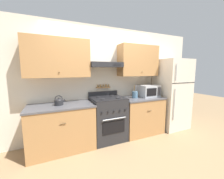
% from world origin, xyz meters
% --- Properties ---
extents(ground_plane, '(16.00, 16.00, 0.00)m').
position_xyz_m(ground_plane, '(0.00, 0.00, 0.00)').
color(ground_plane, '#937551').
extents(wall_back, '(5.20, 0.46, 2.55)m').
position_xyz_m(wall_back, '(-0.04, 0.64, 1.45)').
color(wall_back, beige).
rests_on(wall_back, ground_plane).
extents(counter_left, '(1.22, 0.68, 0.89)m').
position_xyz_m(counter_left, '(-0.97, 0.34, 0.45)').
color(counter_left, '#AD7A47').
rests_on(counter_left, ground_plane).
extents(counter_right, '(1.04, 0.68, 0.89)m').
position_xyz_m(counter_right, '(0.88, 0.34, 0.45)').
color(counter_right, '#AD7A47').
rests_on(counter_right, ground_plane).
extents(stove_range, '(0.72, 0.67, 1.05)m').
position_xyz_m(stove_range, '(0.00, 0.35, 0.48)').
color(stove_range, '#232326').
rests_on(stove_range, ground_plane).
extents(refrigerator, '(0.79, 0.74, 1.83)m').
position_xyz_m(refrigerator, '(1.85, 0.30, 0.92)').
color(refrigerator, beige).
rests_on(refrigerator, ground_plane).
extents(tea_kettle, '(0.21, 0.16, 0.19)m').
position_xyz_m(tea_kettle, '(-1.01, 0.36, 0.96)').
color(tea_kettle, '#232326').
rests_on(tea_kettle, counter_left).
extents(microwave, '(0.48, 0.39, 0.29)m').
position_xyz_m(microwave, '(1.13, 0.38, 1.03)').
color(microwave, '#ADAFB5').
rests_on(microwave, counter_right).
extents(utensil_crock, '(0.14, 0.14, 0.31)m').
position_xyz_m(utensil_crock, '(0.71, 0.36, 0.97)').
color(utensil_crock, slate).
rests_on(utensil_crock, counter_right).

